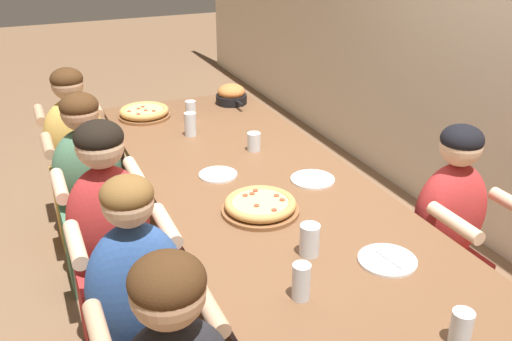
{
  "coord_description": "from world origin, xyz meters",
  "views": [
    {
      "loc": [
        2.29,
        -1.0,
        1.97
      ],
      "look_at": [
        0.0,
        0.0,
        0.81
      ],
      "focal_mm": 40.0,
      "sensor_mm": 36.0,
      "label": 1
    }
  ],
  "objects": [
    {
      "name": "ground_plane",
      "position": [
        0.0,
        0.0,
        0.0
      ],
      "size": [
        18.0,
        18.0,
        0.0
      ],
      "primitive_type": "plane",
      "color": "brown",
      "rests_on": "ground"
    },
    {
      "name": "dining_table",
      "position": [
        0.0,
        0.0,
        0.7
      ],
      "size": [
        2.76,
        1.0,
        0.76
      ],
      "color": "brown",
      "rests_on": "ground"
    },
    {
      "name": "pizza_board_main",
      "position": [
        -1.11,
        -0.29,
        0.79
      ],
      "size": [
        0.32,
        0.32,
        0.06
      ],
      "color": "brown",
      "rests_on": "dining_table"
    },
    {
      "name": "pizza_board_second",
      "position": [
        0.3,
        -0.11,
        0.79
      ],
      "size": [
        0.34,
        0.34,
        0.06
      ],
      "color": "brown",
      "rests_on": "dining_table"
    },
    {
      "name": "skillet_bowl",
      "position": [
        -1.16,
        0.32,
        0.82
      ],
      "size": [
        0.3,
        0.21,
        0.13
      ],
      "color": "black",
      "rests_on": "dining_table"
    },
    {
      "name": "empty_plate_a",
      "position": [
        -0.12,
        -0.15,
        0.77
      ],
      "size": [
        0.19,
        0.19,
        0.02
      ],
      "color": "white",
      "rests_on": "dining_table"
    },
    {
      "name": "empty_plate_b",
      "position": [
        0.84,
        0.17,
        0.77
      ],
      "size": [
        0.22,
        0.22,
        0.02
      ],
      "color": "white",
      "rests_on": "dining_table"
    },
    {
      "name": "empty_plate_c",
      "position": [
        0.12,
        0.25,
        0.77
      ],
      "size": [
        0.21,
        0.21,
        0.02
      ],
      "color": "white",
      "rests_on": "dining_table"
    },
    {
      "name": "drinking_glass_a",
      "position": [
        0.68,
        -0.07,
        0.82
      ],
      "size": [
        0.08,
        0.08,
        0.13
      ],
      "color": "silver",
      "rests_on": "dining_table"
    },
    {
      "name": "drinking_glass_b",
      "position": [
        1.29,
        0.11,
        0.82
      ],
      "size": [
        0.07,
        0.07,
        0.11
      ],
      "color": "silver",
      "rests_on": "dining_table"
    },
    {
      "name": "drinking_glass_c",
      "position": [
        0.91,
        -0.23,
        0.82
      ],
      "size": [
        0.06,
        0.06,
        0.13
      ],
      "color": "silver",
      "rests_on": "dining_table"
    },
    {
      "name": "drinking_glass_d",
      "position": [
        -0.95,
        -0.03,
        0.81
      ],
      "size": [
        0.07,
        0.07,
        0.12
      ],
      "color": "silver",
      "rests_on": "dining_table"
    },
    {
      "name": "drinking_glass_e",
      "position": [
        -0.7,
        -0.11,
        0.82
      ],
      "size": [
        0.07,
        0.07,
        0.14
      ],
      "color": "silver",
      "rests_on": "dining_table"
    },
    {
      "name": "drinking_glass_f",
      "position": [
        -0.34,
        0.14,
        0.8
      ],
      "size": [
        0.07,
        0.07,
        0.1
      ],
      "color": "silver",
      "rests_on": "dining_table"
    },
    {
      "name": "diner_far_midright",
      "position": [
        0.56,
        0.72,
        0.51
      ],
      "size": [
        0.51,
        0.4,
        1.13
      ],
      "rotation": [
        0.0,
        0.0,
        -1.57
      ],
      "color": "#B22D2D",
      "rests_on": "ground"
    },
    {
      "name": "diner_near_left",
      "position": [
        -1.11,
        -0.72,
        0.51
      ],
      "size": [
        0.51,
        0.4,
        1.13
      ],
      "rotation": [
        0.0,
        0.0,
        1.57
      ],
      "color": "gold",
      "rests_on": "ground"
    },
    {
      "name": "diner_near_center",
      "position": [
        0.04,
        -0.72,
        0.55
      ],
      "size": [
        0.51,
        0.4,
        1.18
      ],
      "rotation": [
        0.0,
        0.0,
        1.57
      ],
      "color": "#B22D2D",
      "rests_on": "ground"
    },
    {
      "name": "diner_near_midright",
      "position": [
        0.59,
        -0.72,
        0.53
      ],
      "size": [
        0.51,
        0.4,
        1.17
      ],
      "rotation": [
        0.0,
        0.0,
        1.57
      ],
      "color": "#2D5193",
      "rests_on": "ground"
    },
    {
      "name": "diner_near_midleft",
      "position": [
        -0.6,
        -0.72,
        0.51
      ],
      "size": [
        0.51,
        0.4,
        1.12
      ],
      "rotation": [
        0.0,
        0.0,
        1.57
      ],
      "color": "#477556",
      "rests_on": "ground"
    }
  ]
}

